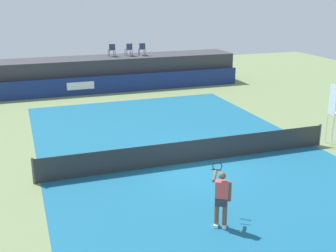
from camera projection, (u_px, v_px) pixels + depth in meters
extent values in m
plane|color=#6B7F51|center=(168.00, 140.00, 20.49)|extent=(48.00, 48.00, 0.00)
cube|color=#16597A|center=(192.00, 162.00, 17.79)|extent=(12.00, 22.00, 0.00)
cube|color=navy|center=(117.00, 84.00, 29.77)|extent=(18.00, 0.20, 1.20)
cube|color=white|center=(81.00, 86.00, 28.86)|extent=(1.80, 0.02, 0.50)
cube|color=#38383D|center=(111.00, 72.00, 31.24)|extent=(18.00, 2.80, 2.20)
cylinder|color=#2D3D56|center=(114.00, 53.00, 31.36)|extent=(0.04, 0.04, 0.44)
cylinder|color=#2D3D56|center=(108.00, 53.00, 31.22)|extent=(0.04, 0.04, 0.44)
cylinder|color=#2D3D56|center=(115.00, 53.00, 31.00)|extent=(0.04, 0.04, 0.44)
cylinder|color=#2D3D56|center=(110.00, 54.00, 30.86)|extent=(0.04, 0.04, 0.44)
cube|color=#2D3D56|center=(112.00, 50.00, 31.04)|extent=(0.46, 0.46, 0.03)
cube|color=#2D3D56|center=(112.00, 47.00, 30.79)|extent=(0.44, 0.04, 0.42)
cylinder|color=#2D3D56|center=(130.00, 52.00, 31.59)|extent=(0.04, 0.04, 0.44)
cylinder|color=#2D3D56|center=(125.00, 52.00, 31.43)|extent=(0.04, 0.04, 0.44)
cylinder|color=#2D3D56|center=(132.00, 53.00, 31.24)|extent=(0.04, 0.04, 0.44)
cylinder|color=#2D3D56|center=(127.00, 53.00, 31.08)|extent=(0.04, 0.04, 0.44)
cube|color=#2D3D56|center=(128.00, 49.00, 31.26)|extent=(0.48, 0.48, 0.03)
cube|color=#2D3D56|center=(129.00, 47.00, 31.02)|extent=(0.44, 0.06, 0.42)
cylinder|color=#2D3D56|center=(144.00, 52.00, 31.79)|extent=(0.04, 0.04, 0.44)
cylinder|color=#2D3D56|center=(139.00, 52.00, 31.69)|extent=(0.04, 0.04, 0.44)
cylinder|color=#2D3D56|center=(145.00, 52.00, 31.42)|extent=(0.04, 0.04, 0.44)
cylinder|color=#2D3D56|center=(140.00, 53.00, 31.32)|extent=(0.04, 0.04, 0.44)
cube|color=#2D3D56|center=(142.00, 49.00, 31.48)|extent=(0.47, 0.47, 0.03)
cube|color=#2D3D56|center=(142.00, 46.00, 31.22)|extent=(0.44, 0.06, 0.42)
cylinder|color=white|center=(334.00, 127.00, 20.01)|extent=(0.04, 0.04, 1.40)
cylinder|color=white|center=(332.00, 131.00, 19.52)|extent=(0.04, 0.04, 1.40)
cylinder|color=white|center=(326.00, 128.00, 19.88)|extent=(0.04, 0.04, 1.40)
cube|color=white|center=(335.00, 114.00, 19.55)|extent=(0.44, 0.44, 0.03)
cube|color=white|center=(333.00, 99.00, 19.28)|extent=(0.03, 0.44, 1.33)
cube|color=#2D2D2D|center=(192.00, 151.00, 17.65)|extent=(12.40, 0.02, 0.95)
cylinder|color=#4C4C51|center=(33.00, 171.00, 15.68)|extent=(0.10, 0.10, 1.00)
cylinder|color=#4C4C51|center=(320.00, 135.00, 19.60)|extent=(0.10, 0.10, 1.00)
cube|color=white|center=(224.00, 226.00, 12.90)|extent=(0.24, 0.28, 0.10)
cylinder|color=brown|center=(225.00, 212.00, 12.76)|extent=(0.14, 0.14, 0.82)
cube|color=white|center=(216.00, 225.00, 12.95)|extent=(0.24, 0.28, 0.10)
cylinder|color=brown|center=(217.00, 211.00, 12.81)|extent=(0.14, 0.14, 0.82)
cube|color=#333338|center=(221.00, 201.00, 12.69)|extent=(0.40, 0.37, 0.24)
cube|color=#E54C47|center=(222.00, 190.00, 12.58)|extent=(0.41, 0.36, 0.56)
sphere|color=brown|center=(222.00, 176.00, 12.44)|extent=(0.22, 0.22, 0.22)
cylinder|color=brown|center=(230.00, 192.00, 12.54)|extent=(0.09, 0.09, 0.60)
cylinder|color=brown|center=(215.00, 176.00, 12.79)|extent=(0.39, 0.56, 0.14)
cylinder|color=black|center=(216.00, 170.00, 13.17)|extent=(0.27, 0.18, 0.03)
torus|color=black|center=(217.00, 166.00, 13.44)|extent=(0.27, 0.18, 0.30)
sphere|color=#D8EA33|center=(240.00, 232.00, 12.62)|extent=(0.07, 0.07, 0.07)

